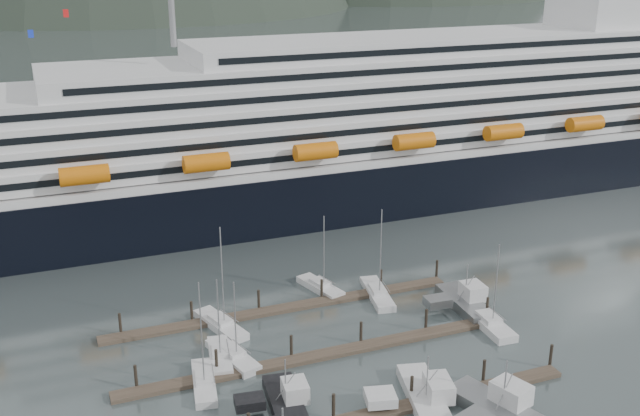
# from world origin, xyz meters

# --- Properties ---
(ground) EXTENTS (1600.00, 1600.00, 0.00)m
(ground) POSITION_xyz_m (0.00, 0.00, 0.00)
(ground) COLOR #475354
(ground) RESTS_ON ground
(cruise_ship) EXTENTS (210.00, 30.40, 50.30)m
(cruise_ship) POSITION_xyz_m (30.03, 54.94, 12.04)
(cruise_ship) COLOR black
(cruise_ship) RESTS_ON ground
(dock_near) EXTENTS (48.18, 2.28, 3.20)m
(dock_near) POSITION_xyz_m (-4.93, -9.95, 0.31)
(dock_near) COLOR #413529
(dock_near) RESTS_ON ground
(dock_mid) EXTENTS (48.18, 2.28, 3.20)m
(dock_mid) POSITION_xyz_m (-4.93, 3.05, 0.31)
(dock_mid) COLOR #413529
(dock_mid) RESTS_ON ground
(dock_far) EXTENTS (48.18, 2.28, 3.20)m
(dock_far) POSITION_xyz_m (-4.93, 16.05, 0.31)
(dock_far) COLOR #413529
(dock_far) RESTS_ON ground
(sailboat_a) EXTENTS (3.80, 8.68, 11.11)m
(sailboat_a) POSITION_xyz_m (-15.94, 6.82, 0.40)
(sailboat_a) COLOR silver
(sailboat_a) RESTS_ON ground
(sailboat_b) EXTENTS (3.79, 9.30, 13.44)m
(sailboat_b) POSITION_xyz_m (-18.98, 1.98, 0.41)
(sailboat_b) COLOR silver
(sailboat_b) RESTS_ON ground
(sailboat_c) EXTENTS (4.75, 9.42, 10.77)m
(sailboat_c) POSITION_xyz_m (-14.52, 6.30, 0.40)
(sailboat_c) COLOR silver
(sailboat_c) RESTS_ON ground
(sailboat_e) EXTENTS (5.16, 10.03, 14.47)m
(sailboat_e) POSITION_xyz_m (-13.94, 14.29, 0.42)
(sailboat_e) COLOR silver
(sailboat_e) RESTS_ON ground
(sailboat_f) EXTENTS (4.58, 8.70, 11.77)m
(sailboat_f) POSITION_xyz_m (1.94, 19.99, 0.40)
(sailboat_f) COLOR silver
(sailboat_f) RESTS_ON ground
(sailboat_g) EXTENTS (4.25, 10.35, 13.63)m
(sailboat_g) POSITION_xyz_m (8.49, 15.03, 0.41)
(sailboat_g) COLOR silver
(sailboat_g) RESTS_ON ground
(sailboat_h) EXTENTS (3.27, 9.78, 12.16)m
(sailboat_h) POSITION_xyz_m (18.00, 2.14, 0.42)
(sailboat_h) COLOR silver
(sailboat_h) RESTS_ON ground
(trawler_b) EXTENTS (7.91, 10.36, 6.49)m
(trawler_b) POSITION_xyz_m (-12.08, -5.38, 0.85)
(trawler_b) COLOR black
(trawler_b) RESTS_ON ground
(trawler_c) EXTENTS (9.82, 13.39, 6.60)m
(trawler_c) POSITION_xyz_m (1.84, -10.30, 0.86)
(trawler_c) COLOR silver
(trawler_c) RESTS_ON ground
(trawler_d) EXTENTS (10.27, 12.87, 7.36)m
(trawler_d) POSITION_xyz_m (8.19, -15.05, 0.93)
(trawler_d) COLOR gray
(trawler_d) RESTS_ON ground
(trawler_e) EXTENTS (8.36, 10.97, 7.01)m
(trawler_e) POSITION_xyz_m (17.87, 7.76, 0.90)
(trawler_e) COLOR gray
(trawler_e) RESTS_ON ground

